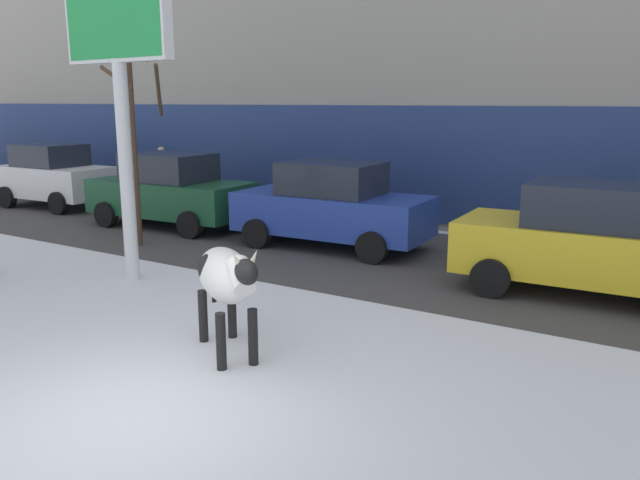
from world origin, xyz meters
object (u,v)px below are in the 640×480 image
car_yellow_sedan (592,241)px  car_white_hatchback (54,176)px  car_blue_sedan (332,206)px  cow_holstein (225,277)px  billboard (116,26)px  bare_tree_right_lot (132,125)px  car_darkgreen_sedan (170,191)px  pedestrian_near_billboard (162,174)px

car_yellow_sedan → car_white_hatchback: bearing=176.2°
car_blue_sedan → car_yellow_sedan: size_ratio=1.00×
cow_holstein → car_yellow_sedan: 6.07m
cow_holstein → billboard: bearing=154.5°
car_yellow_sedan → bare_tree_right_lot: (-9.06, -1.28, 1.72)m
bare_tree_right_lot → billboard: bearing=-45.1°
billboard → car_blue_sedan: (1.72, 4.07, -3.41)m
car_darkgreen_sedan → bare_tree_right_lot: bare_tree_right_lot is taller
billboard → bare_tree_right_lot: (-1.99, 2.00, -1.69)m
car_yellow_sedan → billboard: bearing=-155.2°
car_darkgreen_sedan → car_blue_sedan: bearing=1.9°
cow_holstein → bare_tree_right_lot: size_ratio=0.36×
car_white_hatchback → car_yellow_sedan: car_white_hatchback is taller
cow_holstein → pedestrian_near_billboard: bearing=139.0°
billboard → bare_tree_right_lot: size_ratio=1.13×
car_darkgreen_sedan → car_yellow_sedan: same height
car_white_hatchback → car_darkgreen_sedan: car_white_hatchback is taller
pedestrian_near_billboard → cow_holstein: bearing=-41.0°
cow_holstein → car_blue_sedan: 6.15m
cow_holstein → car_yellow_sedan: (3.40, 5.03, -0.09)m
car_darkgreen_sedan → cow_holstein: bearing=-40.7°
cow_holstein → bare_tree_right_lot: bare_tree_right_lot is taller
billboard → car_white_hatchback: bearing=151.9°
billboard → car_blue_sedan: bearing=67.2°
car_darkgreen_sedan → pedestrian_near_billboard: car_darkgreen_sedan is taller
car_yellow_sedan → pedestrian_near_billboard: car_yellow_sedan is taller
car_white_hatchback → pedestrian_near_billboard: (2.10, 2.32, -0.05)m
car_white_hatchback → car_blue_sedan: (9.76, -0.22, -0.02)m
cow_holstein → car_white_hatchback: (-11.71, 6.04, -0.07)m
car_yellow_sedan → car_blue_sedan: bearing=171.5°
cow_holstein → pedestrian_near_billboard: (-9.62, 8.37, -0.12)m
car_white_hatchback → car_blue_sedan: size_ratio=0.84×
cow_holstein → car_yellow_sedan: size_ratio=0.42×
car_darkgreen_sedan → car_yellow_sedan: 10.01m
cow_holstein → bare_tree_right_lot: 6.98m
car_darkgreen_sedan → car_yellow_sedan: bearing=-3.7°
cow_holstein → bare_tree_right_lot: (-5.66, 3.75, 1.62)m
pedestrian_near_billboard → bare_tree_right_lot: 6.33m
billboard → bare_tree_right_lot: billboard is taller
billboard → pedestrian_near_billboard: bearing=132.0°
car_white_hatchback → bare_tree_right_lot: size_ratio=0.73×
cow_holstein → car_darkgreen_sedan: (-6.59, 5.67, -0.09)m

